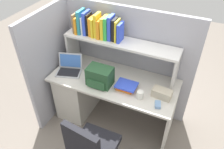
% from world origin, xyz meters
% --- Properties ---
extents(ground_plane, '(8.00, 8.00, 0.00)m').
position_xyz_m(ground_plane, '(0.00, 0.00, 0.00)').
color(ground_plane, slate).
extents(desk, '(1.60, 0.70, 0.73)m').
position_xyz_m(desk, '(-0.39, 0.00, 0.40)').
color(desk, beige).
rests_on(desk, ground_plane).
extents(cubicle_partition_rear, '(1.84, 0.05, 1.55)m').
position_xyz_m(cubicle_partition_rear, '(0.00, 0.38, 0.78)').
color(cubicle_partition_rear, '#9E9EA8').
rests_on(cubicle_partition_rear, ground_plane).
extents(cubicle_partition_left, '(0.05, 1.06, 1.55)m').
position_xyz_m(cubicle_partition_left, '(-0.85, -0.05, 0.78)').
color(cubicle_partition_left, '#9E9EA8').
rests_on(cubicle_partition_left, ground_plane).
extents(overhead_hutch, '(1.44, 0.28, 0.45)m').
position_xyz_m(overhead_hutch, '(0.00, 0.20, 1.08)').
color(overhead_hutch, beige).
rests_on(overhead_hutch, desk).
extents(reference_books_on_shelf, '(0.63, 0.19, 0.30)m').
position_xyz_m(reference_books_on_shelf, '(-0.31, 0.20, 1.31)').
color(reference_books_on_shelf, olive).
rests_on(reference_books_on_shelf, overhead_hutch).
extents(laptop, '(0.37, 0.34, 0.22)m').
position_xyz_m(laptop, '(-0.60, -0.07, 0.78)').
color(laptop, '#B7BABF').
rests_on(laptop, desk).
extents(backpack, '(0.30, 0.23, 0.23)m').
position_xyz_m(backpack, '(-0.12, -0.14, 0.84)').
color(backpack, '#264C2D').
rests_on(backpack, desk).
extents(computer_mouse, '(0.09, 0.12, 0.03)m').
position_xyz_m(computer_mouse, '(0.62, -0.21, 0.75)').
color(computer_mouse, '#7299C6').
rests_on(computer_mouse, desk).
extents(paper_cup, '(0.08, 0.08, 0.10)m').
position_xyz_m(paper_cup, '(0.40, -0.17, 0.78)').
color(paper_cup, white).
rests_on(paper_cup, desk).
extents(tissue_box, '(0.23, 0.14, 0.10)m').
position_xyz_m(tissue_box, '(0.62, -0.05, 0.78)').
color(tissue_box, '#BFB299').
rests_on(tissue_box, desk).
extents(desk_book_stack, '(0.25, 0.19, 0.07)m').
position_xyz_m(desk_book_stack, '(0.20, -0.09, 0.77)').
color(desk_book_stack, orange).
rests_on(desk_book_stack, desk).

